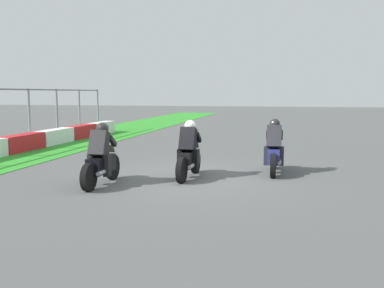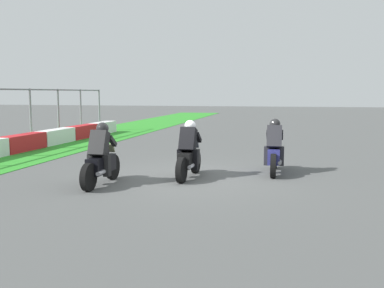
{
  "view_description": "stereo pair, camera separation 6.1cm",
  "coord_description": "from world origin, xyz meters",
  "views": [
    {
      "loc": [
        -10.86,
        -2.44,
        2.22
      ],
      "look_at": [
        -0.07,
        -0.03,
        0.9
      ],
      "focal_mm": 40.27,
      "sensor_mm": 36.0,
      "label": 1
    },
    {
      "loc": [
        -10.85,
        -2.5,
        2.22
      ],
      "look_at": [
        -0.07,
        -0.03,
        0.9
      ],
      "focal_mm": 40.27,
      "sensor_mm": 36.0,
      "label": 2
    }
  ],
  "objects": [
    {
      "name": "ground_plane",
      "position": [
        0.0,
        0.0,
        0.0
      ],
      "size": [
        120.0,
        120.0,
        0.0
      ],
      "primitive_type": "plane",
      "color": "#4F5150"
    },
    {
      "name": "rider_lane_b",
      "position": [
        -0.01,
        0.06,
        0.62
      ],
      "size": [
        2.04,
        0.55,
        1.51
      ],
      "rotation": [
        0.0,
        0.0,
        -0.04
      ],
      "color": "black",
      "rests_on": "ground_plane"
    },
    {
      "name": "rider_lane_c",
      "position": [
        -1.34,
        1.93,
        0.62
      ],
      "size": [
        2.04,
        0.54,
        1.51
      ],
      "rotation": [
        0.0,
        0.0,
        0.01
      ],
      "color": "black",
      "rests_on": "ground_plane"
    },
    {
      "name": "rider_lane_a",
      "position": [
        1.14,
        -2.09,
        0.62
      ],
      "size": [
        2.04,
        0.54,
        1.51
      ],
      "rotation": [
        0.0,
        0.0,
        0.01
      ],
      "color": "black",
      "rests_on": "ground_plane"
    }
  ]
}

